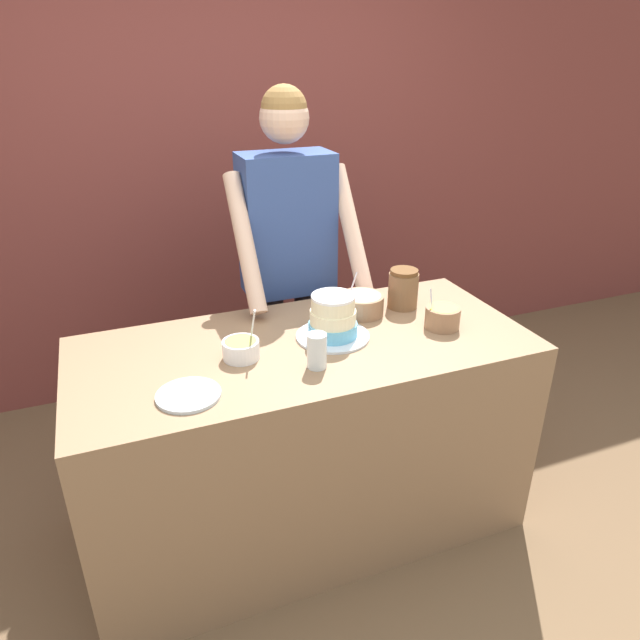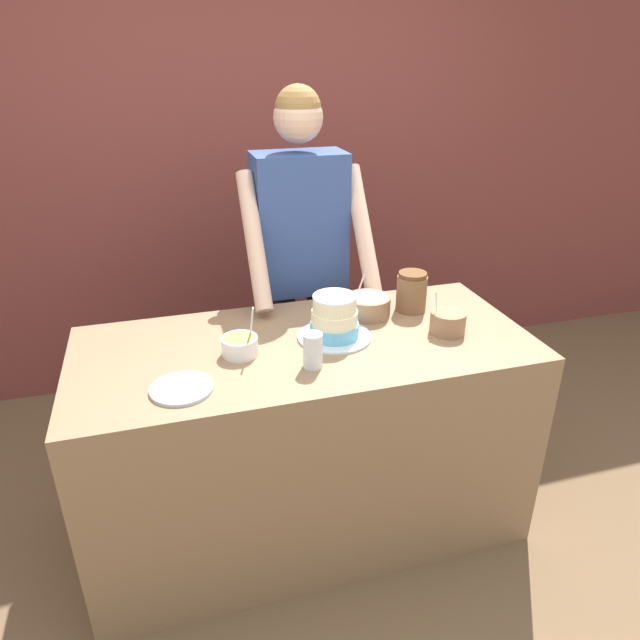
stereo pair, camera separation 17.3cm
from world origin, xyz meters
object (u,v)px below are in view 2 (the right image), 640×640
(cake, at_px, (334,320))
(frosting_bowl_pink, at_px, (368,305))
(person_baker, at_px, (301,246))
(drinking_glass, at_px, (313,351))
(stoneware_jar, at_px, (412,292))
(frosting_bowl_olive, at_px, (240,345))
(ceramic_plate, at_px, (182,388))
(frosting_bowl_yellow, at_px, (448,321))

(cake, distance_m, frosting_bowl_pink, 0.26)
(person_baker, distance_m, drinking_glass, 0.80)
(person_baker, relative_size, stoneware_jar, 10.37)
(cake, relative_size, stoneware_jar, 1.68)
(person_baker, distance_m, frosting_bowl_olive, 0.75)
(cake, height_order, drinking_glass, cake)
(person_baker, distance_m, ceramic_plate, 1.03)
(frosting_bowl_yellow, relative_size, stoneware_jar, 0.95)
(drinking_glass, height_order, ceramic_plate, drinking_glass)
(frosting_bowl_yellow, xyz_separation_m, ceramic_plate, (-1.04, -0.14, -0.04))
(ceramic_plate, bearing_deg, drinking_glass, 3.32)
(frosting_bowl_pink, xyz_separation_m, stoneware_jar, (0.20, 0.00, 0.04))
(frosting_bowl_yellow, height_order, stoneware_jar, stoneware_jar)
(frosting_bowl_pink, bearing_deg, cake, -141.22)
(frosting_bowl_pink, bearing_deg, frosting_bowl_yellow, -44.34)
(person_baker, bearing_deg, frosting_bowl_olive, -122.30)
(frosting_bowl_pink, distance_m, stoneware_jar, 0.20)
(person_baker, xyz_separation_m, frosting_bowl_olive, (-0.39, -0.62, -0.15))
(cake, bearing_deg, frosting_bowl_yellow, -10.18)
(frosting_bowl_olive, relative_size, drinking_glass, 1.53)
(cake, relative_size, ceramic_plate, 1.36)
(stoneware_jar, bearing_deg, cake, -157.94)
(cake, bearing_deg, drinking_glass, -126.27)
(frosting_bowl_olive, distance_m, frosting_bowl_pink, 0.60)
(person_baker, relative_size, frosting_bowl_yellow, 10.89)
(frosting_bowl_yellow, bearing_deg, drinking_glass, -169.21)
(cake, xyz_separation_m, ceramic_plate, (-0.59, -0.22, -0.07))
(ceramic_plate, distance_m, stoneware_jar, 1.06)
(frosting_bowl_olive, bearing_deg, frosting_bowl_yellow, -3.45)
(person_baker, height_order, frosting_bowl_olive, person_baker)
(frosting_bowl_olive, bearing_deg, stoneware_jar, 13.94)
(cake, height_order, frosting_bowl_yellow, cake)
(cake, height_order, frosting_bowl_olive, frosting_bowl_olive)
(person_baker, height_order, stoneware_jar, person_baker)
(frosting_bowl_yellow, bearing_deg, person_baker, 122.16)
(drinking_glass, bearing_deg, cake, 53.73)
(frosting_bowl_olive, relative_size, ceramic_plate, 0.93)
(frosting_bowl_pink, distance_m, drinking_glass, 0.49)
(cake, distance_m, ceramic_plate, 0.64)
(ceramic_plate, xyz_separation_m, stoneware_jar, (0.99, 0.38, 0.08))
(drinking_glass, xyz_separation_m, ceramic_plate, (-0.45, -0.03, -0.06))
(drinking_glass, height_order, stoneware_jar, stoneware_jar)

